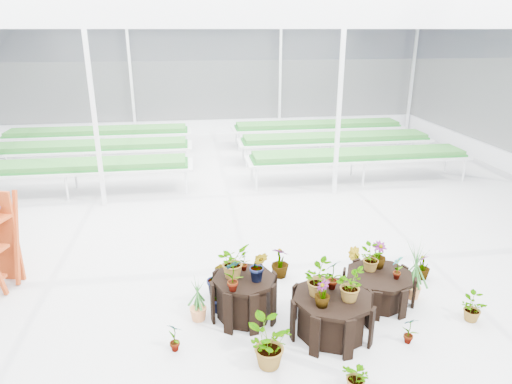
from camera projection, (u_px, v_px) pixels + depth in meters
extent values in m
plane|color=gray|center=(240.00, 276.00, 8.21)|extent=(24.00, 24.00, 0.00)
cylinder|color=black|center=(244.00, 297.00, 6.96)|extent=(1.15, 1.15, 0.67)
cylinder|color=black|center=(331.00, 315.00, 6.58)|extent=(1.30, 1.30, 0.62)
cylinder|color=black|center=(378.00, 288.00, 7.38)|extent=(1.42, 1.42, 0.50)
imported|color=#2B6828|center=(233.00, 261.00, 6.81)|extent=(0.61, 0.62, 0.52)
imported|color=#2B6828|center=(259.00, 266.00, 6.68)|extent=(0.33, 0.29, 0.50)
imported|color=#2B6828|center=(244.00, 260.00, 7.02)|extent=(0.21, 0.21, 0.34)
imported|color=#2B6828|center=(233.00, 275.00, 6.43)|extent=(0.31, 0.26, 0.51)
imported|color=#2B6828|center=(317.00, 278.00, 6.44)|extent=(0.42, 0.48, 0.51)
imported|color=#2B6828|center=(349.00, 285.00, 6.32)|extent=(0.50, 0.53, 0.47)
imported|color=#2B6828|center=(333.00, 274.00, 6.59)|extent=(0.31, 0.28, 0.48)
imported|color=#2B6828|center=(323.00, 294.00, 6.18)|extent=(0.24, 0.24, 0.39)
imported|color=#2B6828|center=(370.00, 258.00, 7.35)|extent=(0.50, 0.51, 0.43)
imported|color=#2B6828|center=(397.00, 267.00, 7.11)|extent=(0.23, 0.25, 0.40)
imported|color=#2B6828|center=(378.00, 255.00, 7.43)|extent=(0.29, 0.29, 0.45)
imported|color=#2B6828|center=(175.00, 336.00, 6.24)|extent=(0.29, 0.28, 0.46)
imported|color=#2B6828|center=(219.00, 295.00, 7.13)|extent=(0.34, 0.38, 0.56)
imported|color=#2B6828|center=(267.00, 345.00, 5.92)|extent=(0.78, 0.75, 0.66)
imported|color=#2B6828|center=(357.00, 377.00, 5.55)|extent=(0.46, 0.47, 0.40)
imported|color=#2B6828|center=(410.00, 330.00, 6.40)|extent=(0.23, 0.16, 0.44)
imported|color=#2B6828|center=(471.00, 308.00, 6.91)|extent=(0.41, 0.45, 0.43)
imported|color=#2B6828|center=(423.00, 266.00, 8.08)|extent=(0.37, 0.37, 0.48)
imported|color=#2B6828|center=(356.00, 263.00, 8.09)|extent=(0.37, 0.33, 0.57)
imported|color=#2B6828|center=(280.00, 262.00, 8.12)|extent=(0.45, 0.45, 0.58)
imported|color=#2B6828|center=(217.00, 278.00, 7.53)|extent=(0.37, 0.30, 0.65)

